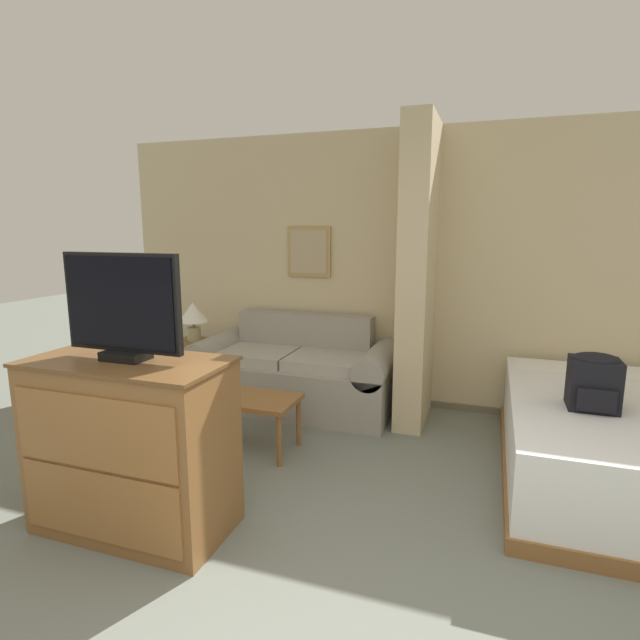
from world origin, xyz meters
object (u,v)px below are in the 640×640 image
(couch, at_px, (295,373))
(table_lamp, at_px, (193,315))
(tv, at_px, (122,308))
(bed, at_px, (616,442))
(tv_dresser, at_px, (132,445))
(backpack, at_px, (594,380))
(coffee_table, at_px, (251,404))

(couch, height_order, table_lamp, table_lamp)
(tv, relative_size, bed, 0.34)
(table_lamp, xyz_separation_m, tv_dresser, (0.96, -2.11, -0.34))
(tv, bearing_deg, table_lamp, 114.52)
(backpack, bearing_deg, couch, 160.12)
(tv, bearing_deg, coffee_table, 81.70)
(couch, xyz_separation_m, coffee_table, (0.04, -0.99, 0.04))
(table_lamp, relative_size, backpack, 1.09)
(backpack, bearing_deg, tv_dresser, -153.17)
(coffee_table, bearing_deg, couch, 92.37)
(couch, relative_size, bed, 0.92)
(couch, bearing_deg, table_lamp, -178.87)
(couch, bearing_deg, backpack, -19.88)
(tv_dresser, bearing_deg, table_lamp, 114.51)
(couch, bearing_deg, tv, -93.36)
(coffee_table, distance_m, backpack, 2.38)
(tv_dresser, bearing_deg, couch, 86.64)
(couch, relative_size, table_lamp, 4.86)
(couch, relative_size, coffee_table, 2.70)
(couch, distance_m, backpack, 2.57)
(coffee_table, bearing_deg, backpack, 3.16)
(coffee_table, xyz_separation_m, table_lamp, (-1.13, 0.97, 0.47))
(coffee_table, height_order, bed, bed)
(tv_dresser, bearing_deg, backpack, 26.83)
(table_lamp, height_order, backpack, table_lamp)
(table_lamp, relative_size, bed, 0.19)
(coffee_table, height_order, backpack, backpack)
(couch, xyz_separation_m, table_lamp, (-1.09, -0.02, 0.51))
(coffee_table, height_order, tv, tv)
(couch, xyz_separation_m, bed, (2.59, -0.65, -0.04))
(tv_dresser, xyz_separation_m, tv, (-0.00, 0.00, 0.78))
(coffee_table, relative_size, table_lamp, 1.80)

